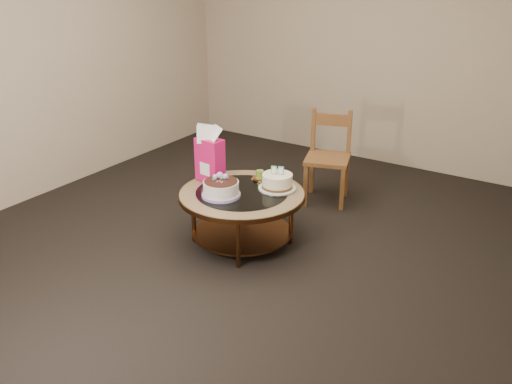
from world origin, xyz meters
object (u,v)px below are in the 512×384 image
Objects in this scene: cream_cake at (277,182)px; gift_bag at (210,154)px; coffee_table at (242,201)px; decorated_cake at (221,189)px; dining_chair at (328,157)px.

cream_cake is 0.65× the size of gift_bag.
decorated_cake is (-0.09, -0.16, 0.14)m from coffee_table.
dining_chair is at bearing 81.13° from coffee_table.
coffee_table is 3.33× the size of cream_cake.
dining_chair is (0.27, 1.34, -0.08)m from decorated_cake.
decorated_cake is 0.99× the size of cream_cake.
coffee_table is at bearing -3.05° from gift_bag.
decorated_cake is at bearing -148.75° from cream_cake.
decorated_cake is 0.65× the size of gift_bag.
dining_chair reaches higher than decorated_cake.
cream_cake is at bearing 21.26° from gift_bag.
dining_chair reaches higher than coffee_table.
gift_bag reaches higher than coffee_table.
cream_cake is (0.20, 0.21, 0.14)m from coffee_table.
dining_chair is at bearing 70.76° from cream_cake.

